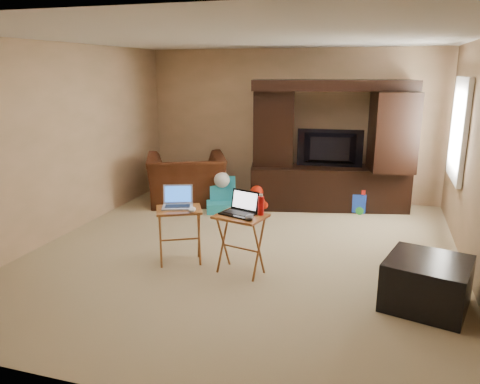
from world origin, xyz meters
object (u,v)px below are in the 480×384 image
(tray_table_right, at_px, (241,244))
(mouse_right, at_px, (249,217))
(child_rocker, at_px, (219,195))
(laptop_right, at_px, (238,204))
(plush_toy, at_px, (257,199))
(television, at_px, (330,149))
(recliner, at_px, (187,179))
(push_toy, at_px, (349,197))
(laptop_left, at_px, (177,198))
(ottoman, at_px, (427,283))
(water_bottle, at_px, (261,206))
(entertainment_center, at_px, (330,146))
(tray_table_left, at_px, (180,236))
(mouse_left, at_px, (192,210))

(tray_table_right, bearing_deg, mouse_right, -28.92)
(child_rocker, relative_size, mouse_right, 4.03)
(laptop_right, bearing_deg, plush_toy, 118.28)
(laptop_right, xyz_separation_m, mouse_right, (0.17, -0.14, -0.09))
(television, distance_m, laptop_right, 2.81)
(recliner, distance_m, push_toy, 2.64)
(plush_toy, relative_size, laptop_left, 1.27)
(ottoman, xyz_separation_m, laptop_left, (-2.65, 0.29, 0.54))
(water_bottle, bearing_deg, television, 81.39)
(entertainment_center, height_order, child_rocker, entertainment_center)
(tray_table_right, bearing_deg, laptop_left, -173.32)
(recliner, bearing_deg, laptop_left, 85.91)
(mouse_right, bearing_deg, laptop_left, 166.55)
(entertainment_center, bearing_deg, tray_table_right, -115.24)
(tray_table_left, bearing_deg, mouse_right, -38.93)
(push_toy, bearing_deg, laptop_left, -114.29)
(television, xyz_separation_m, push_toy, (0.34, -0.02, -0.75))
(child_rocker, distance_m, tray_table_left, 2.04)
(entertainment_center, bearing_deg, ottoman, -80.00)
(tray_table_left, height_order, laptop_right, laptop_right)
(entertainment_center, xyz_separation_m, ottoman, (1.27, -2.99, -0.77))
(entertainment_center, relative_size, tray_table_right, 3.72)
(ottoman, height_order, tray_table_left, tray_table_left)
(ottoman, height_order, mouse_left, mouse_left)
(plush_toy, distance_m, mouse_right, 2.45)
(water_bottle, bearing_deg, laptop_right, -165.96)
(child_rocker, xyz_separation_m, push_toy, (1.93, 0.64, -0.06))
(tray_table_left, bearing_deg, plush_toy, 54.47)
(television, distance_m, ottoman, 3.29)
(child_rocker, height_order, mouse_right, mouse_right)
(child_rocker, bearing_deg, mouse_left, -100.02)
(push_toy, xyz_separation_m, tray_table_right, (-0.94, -2.73, 0.12))
(mouse_right, relative_size, water_bottle, 0.66)
(tray_table_left, height_order, mouse_left, mouse_left)
(recliner, xyz_separation_m, plush_toy, (1.24, -0.16, -0.19))
(tray_table_left, distance_m, mouse_left, 0.40)
(television, xyz_separation_m, recliner, (-2.27, -0.37, -0.56))
(plush_toy, height_order, push_toy, plush_toy)
(push_toy, bearing_deg, tray_table_right, -100.19)
(child_rocker, xyz_separation_m, tray_table_right, (0.99, -2.09, 0.06))
(child_rocker, distance_m, ottoman, 3.66)
(mouse_left, bearing_deg, push_toy, 61.21)
(laptop_right, relative_size, mouse_left, 2.63)
(laptop_right, distance_m, water_bottle, 0.25)
(push_toy, bearing_deg, ottoman, -63.40)
(mouse_right, bearing_deg, entertainment_center, 80.76)
(entertainment_center, height_order, mouse_left, entertainment_center)
(tray_table_right, bearing_deg, recliner, 138.76)
(tray_table_right, height_order, laptop_left, laptop_left)
(mouse_right, xyz_separation_m, water_bottle, (0.07, 0.20, 0.07))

